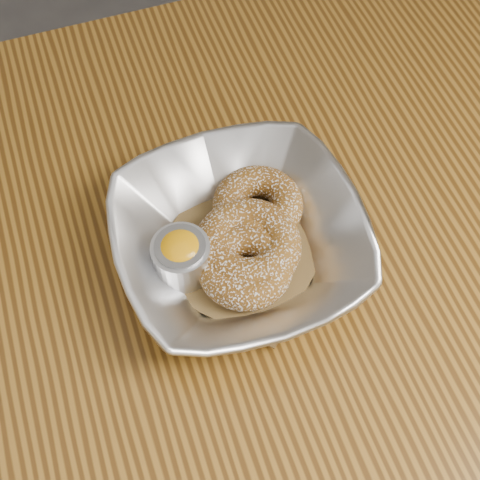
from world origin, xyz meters
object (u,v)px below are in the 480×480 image
object	(u,v)px
donut_front	(245,266)
donut_extra	(248,246)
table	(145,360)
serving_bowl	(240,241)
ramekin	(181,256)
donut_back	(258,205)

from	to	relation	value
donut_front	donut_extra	bearing A→B (deg)	64.26
table	serving_bowl	xyz separation A→B (m)	(0.11, 0.03, 0.13)
donut_front	ramekin	size ratio (longest dim) A/B	1.64
serving_bowl	donut_front	xyz separation A→B (m)	(-0.00, -0.03, -0.00)
donut_extra	ramekin	distance (m)	0.06
ramekin	donut_extra	bearing A→B (deg)	-6.21
donut_back	donut_front	distance (m)	0.07
donut_front	ramekin	bearing A→B (deg)	154.30
table	donut_back	world-z (taller)	donut_back
ramekin	donut_front	bearing A→B (deg)	-25.70
serving_bowl	donut_front	distance (m)	0.03
donut_back	ramekin	bearing A→B (deg)	-158.17
donut_front	serving_bowl	bearing A→B (deg)	81.43
serving_bowl	donut_extra	distance (m)	0.01
serving_bowl	donut_extra	size ratio (longest dim) A/B	2.31
donut_extra	ramekin	xyz separation A→B (m)	(-0.06, 0.01, 0.01)
table	donut_back	distance (m)	0.20
table	serving_bowl	distance (m)	0.17
table	donut_back	bearing A→B (deg)	24.32
donut_back	donut_front	world-z (taller)	same
donut_front	donut_extra	world-z (taller)	donut_extra
table	donut_extra	size ratio (longest dim) A/B	12.07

